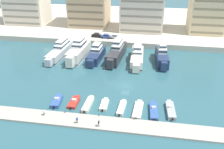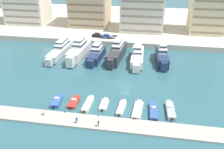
% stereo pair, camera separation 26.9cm
% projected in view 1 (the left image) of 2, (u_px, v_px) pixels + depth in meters
% --- Properties ---
extents(ground_plane, '(400.00, 400.00, 0.00)m').
position_uv_depth(ground_plane, '(125.00, 86.00, 74.37)').
color(ground_plane, '#2D5B66').
extents(quay_promenade, '(180.00, 70.00, 2.25)m').
position_uv_depth(quay_promenade, '(140.00, 23.00, 132.55)').
color(quay_promenade, beige).
rests_on(quay_promenade, ground).
extents(pier_dock, '(120.00, 5.11, 0.50)m').
position_uv_depth(pier_dock, '(116.00, 125.00, 57.50)').
color(pier_dock, '#A8A399').
rests_on(pier_dock, ground).
extents(yacht_silver_far_left, '(5.26, 22.79, 7.34)m').
position_uv_depth(yacht_silver_far_left, '(61.00, 50.00, 94.87)').
color(yacht_silver_far_left, silver).
rests_on(yacht_silver_far_left, ground).
extents(yacht_ivory_left, '(5.54, 18.73, 8.98)m').
position_uv_depth(yacht_ivory_left, '(78.00, 51.00, 91.62)').
color(yacht_ivory_left, silver).
rests_on(yacht_ivory_left, ground).
extents(yacht_navy_mid_left, '(4.86, 16.04, 7.60)m').
position_uv_depth(yacht_navy_mid_left, '(96.00, 54.00, 90.93)').
color(yacht_navy_mid_left, navy).
rests_on(yacht_navy_mid_left, ground).
extents(yacht_charcoal_center_left, '(5.56, 20.17, 8.75)m').
position_uv_depth(yacht_charcoal_center_left, '(117.00, 52.00, 91.38)').
color(yacht_charcoal_center_left, '#333338').
rests_on(yacht_charcoal_center_left, ground).
extents(yacht_ivory_center, '(4.76, 19.20, 7.78)m').
position_uv_depth(yacht_ivory_center, '(137.00, 56.00, 88.94)').
color(yacht_ivory_center, silver).
rests_on(yacht_ivory_center, ground).
extents(yacht_navy_center_right, '(4.88, 16.75, 8.41)m').
position_uv_depth(yacht_navy_center_right, '(162.00, 56.00, 88.65)').
color(yacht_navy_center_right, navy).
rests_on(yacht_navy_center_right, ground).
extents(motorboat_blue_far_left, '(2.68, 6.52, 1.50)m').
position_uv_depth(motorboat_blue_far_left, '(57.00, 101.00, 65.88)').
color(motorboat_blue_far_left, '#33569E').
rests_on(motorboat_blue_far_left, ground).
extents(motorboat_red_left, '(2.15, 6.27, 1.29)m').
position_uv_depth(motorboat_red_left, '(74.00, 102.00, 65.67)').
color(motorboat_red_left, red).
rests_on(motorboat_red_left, ground).
extents(motorboat_cream_mid_left, '(1.86, 7.70, 1.46)m').
position_uv_depth(motorboat_cream_mid_left, '(88.00, 104.00, 64.44)').
color(motorboat_cream_mid_left, beige).
rests_on(motorboat_cream_mid_left, ground).
extents(motorboat_cream_center_left, '(1.96, 5.97, 1.08)m').
position_uv_depth(motorboat_cream_center_left, '(104.00, 105.00, 64.70)').
color(motorboat_cream_center_left, beige).
rests_on(motorboat_cream_center_left, ground).
extents(motorboat_white_center, '(2.01, 7.08, 1.29)m').
position_uv_depth(motorboat_white_center, '(122.00, 108.00, 63.16)').
color(motorboat_white_center, white).
rests_on(motorboat_white_center, ground).
extents(motorboat_cream_center_right, '(2.58, 8.49, 0.81)m').
position_uv_depth(motorboat_cream_center_right, '(138.00, 110.00, 62.65)').
color(motorboat_cream_center_right, beige).
rests_on(motorboat_cream_center_right, ground).
extents(motorboat_blue_mid_right, '(2.31, 8.19, 1.55)m').
position_uv_depth(motorboat_blue_mid_right, '(154.00, 111.00, 61.99)').
color(motorboat_blue_mid_right, '#33569E').
rests_on(motorboat_blue_mid_right, ground).
extents(motorboat_grey_right, '(2.45, 8.30, 1.64)m').
position_uv_depth(motorboat_grey_right, '(171.00, 110.00, 62.19)').
color(motorboat_grey_right, '#9EA3A8').
rests_on(motorboat_grey_right, ground).
extents(car_black_far_left, '(4.23, 2.19, 1.80)m').
position_uv_depth(car_black_far_left, '(97.00, 35.00, 107.42)').
color(car_black_far_left, black).
rests_on(car_black_far_left, quay_promenade).
extents(car_blue_left, '(4.23, 2.19, 1.80)m').
position_uv_depth(car_blue_left, '(106.00, 36.00, 106.13)').
color(car_blue_left, '#28428E').
rests_on(car_blue_left, quay_promenade).
extents(car_silver_mid_left, '(4.20, 2.12, 1.80)m').
position_uv_depth(car_silver_mid_left, '(115.00, 36.00, 105.67)').
color(car_silver_mid_left, '#B7BCC1').
rests_on(car_silver_mid_left, quay_promenade).
extents(apartment_block_mid_left, '(19.58, 16.96, 18.33)m').
position_uv_depth(apartment_block_mid_left, '(142.00, 12.00, 114.87)').
color(apartment_block_mid_left, silver).
rests_on(apartment_block_mid_left, quay_promenade).
extents(apartment_block_center_left, '(15.03, 15.10, 29.19)m').
position_uv_depth(apartment_block_center_left, '(208.00, 1.00, 108.88)').
color(apartment_block_center_left, beige).
rests_on(apartment_block_center_left, quay_promenade).
extents(pedestrian_near_edge, '(0.41, 0.58, 1.67)m').
position_uv_depth(pedestrian_near_edge, '(77.00, 119.00, 57.23)').
color(pedestrian_near_edge, '#7A6B56').
rests_on(pedestrian_near_edge, pier_dock).
extents(pedestrian_mid_deck, '(0.25, 0.66, 1.71)m').
position_uv_depth(pedestrian_mid_deck, '(99.00, 123.00, 56.16)').
color(pedestrian_mid_deck, '#4C515B').
rests_on(pedestrian_mid_deck, pier_dock).
extents(pedestrian_far_side, '(0.34, 0.65, 1.72)m').
position_uv_depth(pedestrian_far_side, '(44.00, 112.00, 59.92)').
color(pedestrian_far_side, '#7A6B56').
rests_on(pedestrian_far_side, pier_dock).
extents(bollard_west, '(0.20, 0.20, 0.61)m').
position_uv_depth(bollard_west, '(65.00, 112.00, 61.14)').
color(bollard_west, '#2D2D33').
rests_on(bollard_west, pier_dock).
extents(bollard_west_mid, '(0.20, 0.20, 0.61)m').
position_uv_depth(bollard_west_mid, '(99.00, 115.00, 59.92)').
color(bollard_west_mid, '#2D2D33').
rests_on(bollard_west_mid, pier_dock).
extents(bollard_east_mid, '(0.20, 0.20, 0.61)m').
position_uv_depth(bollard_east_mid, '(134.00, 118.00, 58.70)').
color(bollard_east_mid, '#2D2D33').
rests_on(bollard_east_mid, pier_dock).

